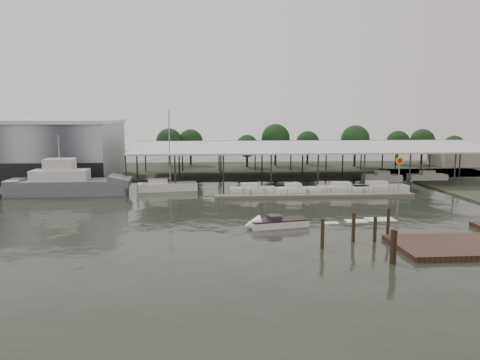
{
  "coord_description": "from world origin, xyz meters",
  "views": [
    {
      "loc": [
        -0.15,
        -53.41,
        11.42
      ],
      "look_at": [
        4.53,
        9.91,
        2.5
      ],
      "focal_mm": 35.0,
      "sensor_mm": 36.0,
      "label": 1
    }
  ],
  "objects": [
    {
      "name": "speedboat_underway",
      "position": [
        6.69,
        -7.22,
        0.39
      ],
      "size": [
        17.49,
        5.64,
        2.0
      ],
      "rotation": [
        0.0,
        0.0,
        3.36
      ],
      "color": "white",
      "rests_on": "ground"
    },
    {
      "name": "mooring_pilings",
      "position": [
        13.91,
        -15.25,
        0.99
      ],
      "size": [
        7.67,
        8.81,
        3.31
      ],
      "color": "#302418",
      "rests_on": "ground"
    },
    {
      "name": "horizon_tree_line",
      "position": [
        22.08,
        48.1,
        5.53
      ],
      "size": [
        68.64,
        11.67,
        9.38
      ],
      "color": "#312315",
      "rests_on": "ground"
    },
    {
      "name": "moored_cruiser_1",
      "position": [
        12.77,
        11.92,
        0.61
      ],
      "size": [
        6.27,
        2.71,
        1.7
      ],
      "rotation": [
        0.0,
        0.0,
        0.09
      ],
      "color": "white",
      "rests_on": "ground"
    },
    {
      "name": "land_strip_far",
      "position": [
        0.0,
        42.0,
        0.1
      ],
      "size": [
        140.0,
        30.0,
        0.3
      ],
      "color": "#394030",
      "rests_on": "ground"
    },
    {
      "name": "white_sailboat",
      "position": [
        -6.12,
        16.93,
        0.65
      ],
      "size": [
        9.07,
        3.88,
        12.33
      ],
      "rotation": [
        0.0,
        0.0,
        0.15
      ],
      "color": "white",
      "rests_on": "ground"
    },
    {
      "name": "ground",
      "position": [
        0.0,
        0.0,
        0.0
      ],
      "size": [
        200.0,
        200.0,
        0.0
      ],
      "primitive_type": "plane",
      "color": "#232720",
      "rests_on": "ground"
    },
    {
      "name": "moored_cruiser_0",
      "position": [
        6.46,
        12.85,
        0.61
      ],
      "size": [
        6.66,
        2.33,
        1.7
      ],
      "rotation": [
        0.0,
        0.0,
        0.02
      ],
      "color": "white",
      "rests_on": "ground"
    },
    {
      "name": "distant_commercial_buildings",
      "position": [
        59.03,
        44.69,
        1.84
      ],
      "size": [
        22.0,
        8.0,
        4.0
      ],
      "color": "gray",
      "rests_on": "ground"
    },
    {
      "name": "grey_trawler",
      "position": [
        -19.79,
        14.5,
        1.58
      ],
      "size": [
        17.31,
        5.1,
        8.84
      ],
      "rotation": [
        0.0,
        0.0,
        0.04
      ],
      "color": "slate",
      "rests_on": "ground"
    },
    {
      "name": "covered_boat_shed",
      "position": [
        17.0,
        28.0,
        6.13
      ],
      "size": [
        58.24,
        24.0,
        6.96
      ],
      "color": "white",
      "rests_on": "ground"
    },
    {
      "name": "floating_dock",
      "position": [
        15.0,
        10.0,
        0.2
      ],
      "size": [
        28.0,
        2.0,
        1.4
      ],
      "color": "slate",
      "rests_on": "ground"
    },
    {
      "name": "storage_warehouse",
      "position": [
        -28.0,
        29.94,
        5.29
      ],
      "size": [
        24.5,
        20.5,
        10.5
      ],
      "color": "#A8ACB2",
      "rests_on": "ground"
    },
    {
      "name": "moored_cruiser_3",
      "position": [
        25.48,
        13.28,
        0.61
      ],
      "size": [
        8.47,
        2.78,
        1.7
      ],
      "rotation": [
        0.0,
        0.0,
        0.07
      ],
      "color": "white",
      "rests_on": "ground"
    },
    {
      "name": "moored_cruiser_2",
      "position": [
        19.93,
        12.74,
        0.61
      ],
      "size": [
        8.0,
        2.88,
        1.7
      ],
      "rotation": [
        0.0,
        0.0,
        -0.09
      ],
      "color": "white",
      "rests_on": "ground"
    },
    {
      "name": "shell_fuel_sign",
      "position": [
        27.0,
        9.99,
        3.93
      ],
      "size": [
        1.1,
        0.18,
        5.55
      ],
      "color": "gray",
      "rests_on": "ground"
    }
  ]
}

